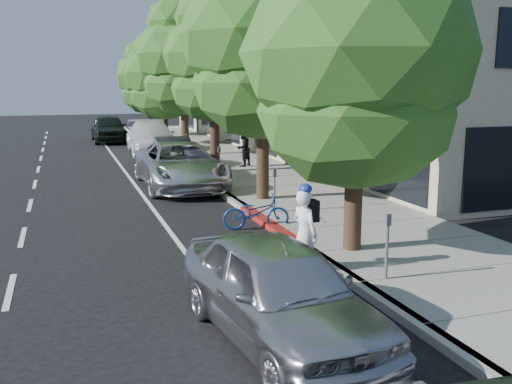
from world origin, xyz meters
name	(u,v)px	position (x,y,z in m)	size (l,w,h in m)	color
ground	(282,236)	(0.00, 0.00, 0.00)	(120.00, 120.00, 0.00)	black
sidewalk	(262,179)	(2.30, 8.00, 0.07)	(4.60, 56.00, 0.15)	gray
curb	(206,182)	(0.00, 8.00, 0.07)	(0.30, 56.00, 0.15)	#9E998E
curb_red_segment	(268,224)	(0.00, 1.00, 0.07)	(0.32, 4.00, 0.15)	maroon
storefront_building	(323,88)	(9.60, 18.00, 3.50)	(10.00, 36.00, 7.00)	beige
street_tree_0	(358,58)	(0.90, -2.00, 4.31)	(5.05, 5.05, 7.21)	black
street_tree_1	(263,39)	(0.90, 4.00, 5.11)	(5.23, 5.23, 8.32)	black
street_tree_2	(214,57)	(0.90, 10.00, 4.82)	(4.15, 4.15, 7.62)	black
street_tree_3	(183,57)	(0.90, 16.00, 5.08)	(4.81, 4.81, 8.17)	black
street_tree_4	(163,75)	(0.90, 22.00, 4.29)	(4.82, 4.82, 7.12)	black
street_tree_5	(149,77)	(0.90, 28.00, 4.21)	(4.60, 4.60, 6.94)	black
cyclist	(305,234)	(-0.70, -3.00, 0.88)	(0.64, 0.42, 1.77)	white
bicycle	(256,212)	(-0.40, 0.84, 0.46)	(0.61, 1.75, 0.92)	navy
silver_suv	(180,165)	(-1.06, 7.51, 0.83)	(2.77, 6.00, 1.67)	silver
dark_sedan	(173,154)	(-0.50, 11.90, 0.72)	(1.52, 4.37, 1.44)	#222427
white_pickup	(151,137)	(-0.50, 18.25, 0.87)	(2.44, 6.01, 1.75)	white
dark_suv_far	(109,128)	(-2.20, 25.36, 0.89)	(2.09, 5.20, 1.77)	black
near_car_a	(279,291)	(-2.20, -5.50, 0.77)	(1.83, 4.55, 1.55)	#B3B3B8
pedestrian	(243,148)	(2.45, 11.00, 0.97)	(0.79, 0.62, 1.63)	black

